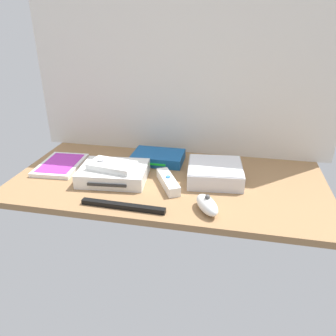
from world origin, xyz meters
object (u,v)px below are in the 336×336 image
(remote_nunchuk, at_px, (207,205))
(remote_classic_pad, at_px, (112,166))
(game_case, at_px, (61,165))
(network_router, at_px, (158,157))
(remote_wand, at_px, (168,182))
(game_console, at_px, (114,173))
(mini_computer, at_px, (215,172))
(sensor_bar, at_px, (123,206))

(remote_nunchuk, distance_m, remote_classic_pad, 0.33)
(game_case, xyz_separation_m, network_router, (0.32, 0.11, 0.01))
(game_case, xyz_separation_m, remote_wand, (0.40, -0.06, 0.01))
(game_console, xyz_separation_m, game_case, (-0.22, 0.05, -0.01))
(remote_wand, relative_size, remote_classic_pad, 0.96)
(remote_nunchuk, bearing_deg, mini_computer, 57.55)
(game_case, bearing_deg, network_router, 15.32)
(remote_wand, xyz_separation_m, remote_classic_pad, (-0.18, -0.00, 0.04))
(mini_computer, xyz_separation_m, network_router, (-0.21, 0.10, -0.01))
(mini_computer, bearing_deg, remote_classic_pad, -166.90)
(mini_computer, xyz_separation_m, remote_wand, (-0.14, -0.07, -0.01))
(sensor_bar, bearing_deg, game_case, 146.19)
(game_case, distance_m, remote_wand, 0.40)
(sensor_bar, bearing_deg, remote_classic_pad, 121.07)
(game_console, distance_m, mini_computer, 0.32)
(remote_wand, bearing_deg, game_case, 143.11)
(remote_wand, bearing_deg, remote_classic_pad, 152.87)
(remote_nunchuk, xyz_separation_m, remote_classic_pad, (-0.31, 0.12, 0.03))
(remote_wand, xyz_separation_m, sensor_bar, (-0.10, -0.15, -0.01))
(game_case, bearing_deg, remote_wand, -12.84)
(game_console, xyz_separation_m, remote_nunchuk, (0.31, -0.13, -0.00))
(network_router, bearing_deg, mini_computer, -25.81)
(remote_nunchuk, bearing_deg, remote_classic_pad, 128.79)
(remote_classic_pad, bearing_deg, network_router, 67.67)
(mini_computer, height_order, game_case, mini_computer)
(sensor_bar, bearing_deg, game_console, 119.51)
(game_console, height_order, network_router, game_console)
(mini_computer, xyz_separation_m, sensor_bar, (-0.23, -0.22, -0.02))
(game_console, distance_m, network_router, 0.20)
(game_console, relative_size, game_case, 1.13)
(network_router, bearing_deg, remote_nunchuk, -54.97)
(remote_wand, bearing_deg, network_router, 84.75)
(remote_nunchuk, distance_m, sensor_bar, 0.23)
(remote_wand, bearing_deg, remote_nunchuk, -69.85)
(game_console, distance_m, sensor_bar, 0.18)
(game_case, bearing_deg, remote_nunchuk, -22.78)
(remote_wand, distance_m, remote_classic_pad, 0.18)
(game_case, xyz_separation_m, sensor_bar, (0.30, -0.22, -0.00))
(game_console, bearing_deg, remote_wand, -8.78)
(network_router, bearing_deg, remote_wand, -67.23)
(mini_computer, height_order, remote_nunchuk, mini_computer)
(remote_classic_pad, bearing_deg, sensor_bar, -51.96)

